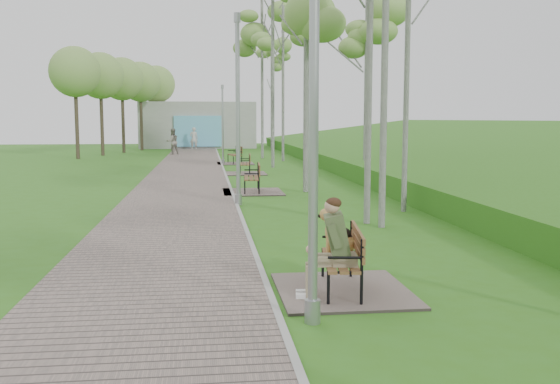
# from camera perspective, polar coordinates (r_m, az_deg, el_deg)

# --- Properties ---
(walkway) EXTENTS (3.50, 67.00, 0.04)m
(walkway) POSITION_cam_1_polar(r_m,az_deg,el_deg) (26.77, -8.63, 1.20)
(walkway) COLOR #695B55
(walkway) RESTS_ON ground
(kerb) EXTENTS (0.10, 67.00, 0.05)m
(kerb) POSITION_cam_1_polar(r_m,az_deg,el_deg) (26.77, -4.88, 1.26)
(kerb) COLOR #999993
(kerb) RESTS_ON ground
(embankment) EXTENTS (14.00, 70.00, 1.60)m
(embankment) POSITION_cam_1_polar(r_m,az_deg,el_deg) (28.37, 20.25, 1.13)
(embankment) COLOR #367824
(embankment) RESTS_ON ground
(building_north) EXTENTS (10.00, 5.20, 4.00)m
(building_north) POSITION_cam_1_polar(r_m,az_deg,el_deg) (56.11, -7.50, 6.09)
(building_north) COLOR #9E9E99
(building_north) RESTS_ON ground
(bench_main) EXTENTS (1.93, 2.15, 1.69)m
(bench_main) POSITION_cam_1_polar(r_m,az_deg,el_deg) (9.25, 5.28, -6.33)
(bench_main) COLOR #695B55
(bench_main) RESTS_ON ground
(bench_second) EXTENTS (2.05, 2.28, 1.26)m
(bench_second) POSITION_cam_1_polar(r_m,az_deg,el_deg) (21.71, -2.60, 0.57)
(bench_second) COLOR #695B55
(bench_second) RESTS_ON ground
(bench_third) EXTENTS (1.86, 2.07, 1.14)m
(bench_third) POSITION_cam_1_polar(r_m,az_deg,el_deg) (29.07, -3.22, 2.08)
(bench_third) COLOR #695B55
(bench_third) RESTS_ON ground
(bench_far) EXTENTS (2.04, 2.27, 1.26)m
(bench_far) POSITION_cam_1_polar(r_m,az_deg,el_deg) (35.61, -4.16, 2.97)
(bench_far) COLOR #695B55
(bench_far) RESTS_ON ground
(lamp_post_near) EXTENTS (0.20, 0.20, 5.25)m
(lamp_post_near) POSITION_cam_1_polar(r_m,az_deg,el_deg) (7.62, 3.10, 5.88)
(lamp_post_near) COLOR #96989D
(lamp_post_near) RESTS_ON ground
(lamp_post_second) EXTENTS (0.22, 0.22, 5.60)m
(lamp_post_second) POSITION_cam_1_polar(r_m,az_deg,el_deg) (18.47, -3.87, 6.88)
(lamp_post_second) COLOR #96989D
(lamp_post_second) RESTS_ON ground
(lamp_post_third) EXTENTS (0.17, 0.17, 4.45)m
(lamp_post_third) POSITION_cam_1_polar(r_m,az_deg,el_deg) (35.41, -5.26, 5.92)
(lamp_post_third) COLOR #96989D
(lamp_post_third) RESTS_ON ground
(pedestrian_near) EXTENTS (0.68, 0.46, 1.85)m
(pedestrian_near) POSITION_cam_1_polar(r_m,az_deg,el_deg) (52.39, -7.89, 4.87)
(pedestrian_near) COLOR beige
(pedestrian_near) RESTS_ON ground
(pedestrian_far) EXTENTS (1.11, 1.01, 1.87)m
(pedestrian_far) POSITION_cam_1_polar(r_m,az_deg,el_deg) (45.06, -9.80, 4.56)
(pedestrian_far) COLOR gray
(pedestrian_far) RESTS_ON ground
(birch_mid_b) EXTENTS (2.69, 2.69, 8.56)m
(birch_mid_b) POSITION_cam_1_polar(r_m,az_deg,el_deg) (26.68, 8.03, 15.63)
(birch_mid_b) COLOR silver
(birch_mid_b) RESTS_ON ground
(birch_mid_c) EXTENTS (2.47, 2.47, 7.61)m
(birch_mid_c) POSITION_cam_1_polar(r_m,az_deg,el_deg) (22.03, 2.44, 15.63)
(birch_mid_c) COLOR silver
(birch_mid_c) RESTS_ON ground
(birch_far_c) EXTENTS (2.90, 2.90, 9.59)m
(birch_far_c) POSITION_cam_1_polar(r_m,az_deg,el_deg) (38.08, 0.28, 14.22)
(birch_far_c) COLOR silver
(birch_far_c) RESTS_ON ground
(birch_distant_a) EXTENTS (2.80, 2.80, 10.63)m
(birch_distant_a) POSITION_cam_1_polar(r_m,az_deg,el_deg) (40.91, -1.66, 14.85)
(birch_distant_a) COLOR silver
(birch_distant_a) RESTS_ON ground
(birch_distant_b) EXTENTS (2.37, 2.37, 9.62)m
(birch_distant_b) POSITION_cam_1_polar(r_m,az_deg,el_deg) (53.55, -0.80, 12.08)
(birch_distant_b) COLOR silver
(birch_distant_b) RESTS_ON ground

